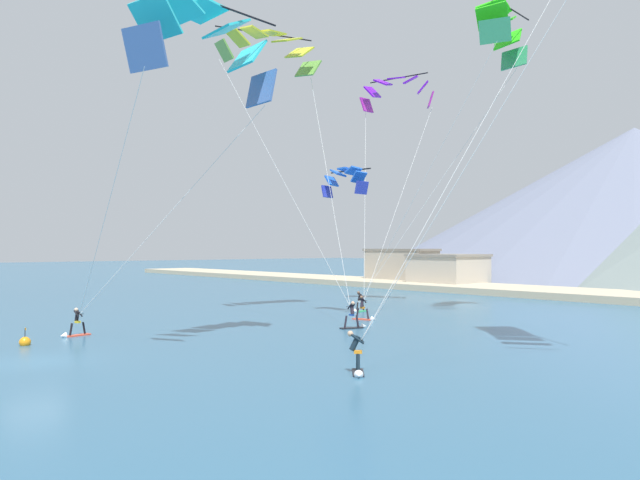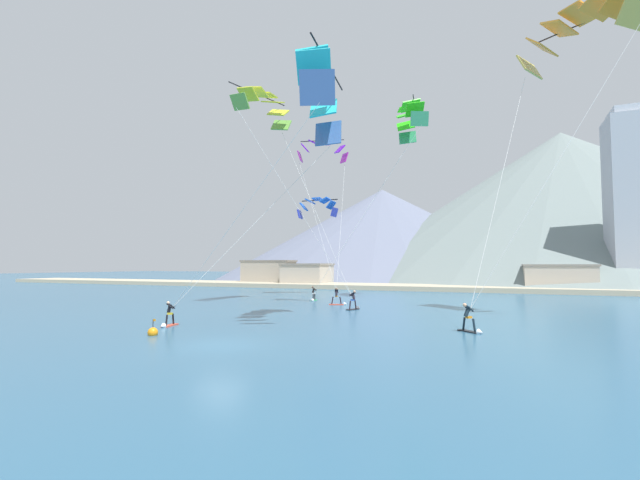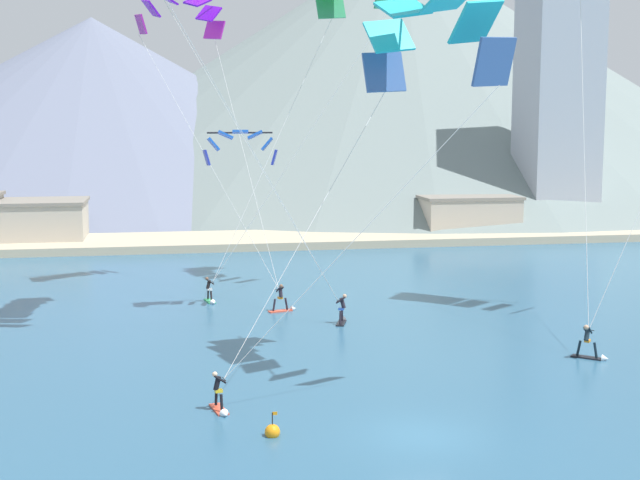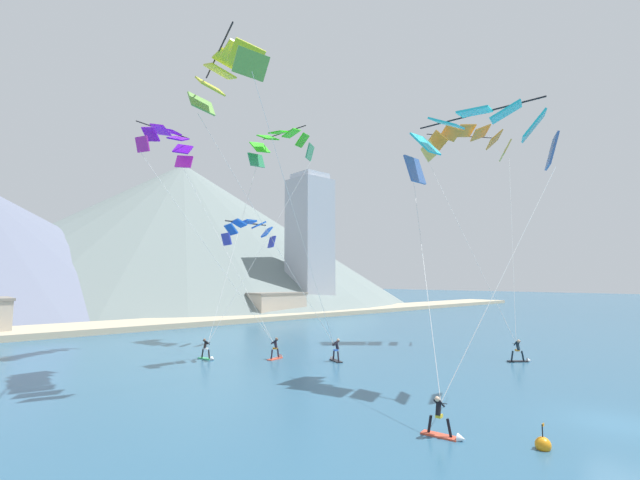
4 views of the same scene
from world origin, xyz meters
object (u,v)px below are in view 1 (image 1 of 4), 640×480
Objects in this scene: kitesurfer_near_lead at (357,361)px; kitesurfer_mid_center at (355,320)px; race_marker_buoy at (25,342)px; kitesurfer_near_trail at (74,328)px; parafoil_kite_far_right at (397,90)px; parafoil_kite_mid_center at (270,46)px; kitesurfer_far_right at (365,312)px; parafoil_kite_near_trail at (205,38)px; parafoil_kite_far_left at (500,29)px; parafoil_kite_distant_high_outer at (345,178)px; kitesurfer_far_left at (358,306)px.

kitesurfer_mid_center reaches higher than kitesurfer_near_lead.
kitesurfer_near_lead is at bearing -43.39° from kitesurfer_mid_center.
kitesurfer_near_trail is at bearing 119.14° from race_marker_buoy.
parafoil_kite_mid_center is at bearing -95.31° from parafoil_kite_far_right.
kitesurfer_mid_center is at bearing 61.53° from kitesurfer_near_trail.
kitesurfer_far_right is 21.23m from race_marker_buoy.
parafoil_kite_near_trail reaches higher than race_marker_buoy.
parafoil_kite_near_trail is at bearing -94.04° from parafoil_kite_far_left.
parafoil_kite_mid_center reaches higher than parafoil_kite_near_trail.
parafoil_kite_distant_high_outer is (2.53, 18.37, 9.52)m from kitesurfer_near_trail.
kitesurfer_far_right is (4.16, -3.38, 0.06)m from kitesurfer_far_left.
kitesurfer_near_lead reaches higher than kitesurfer_near_trail.
parafoil_kite_mid_center is 16.43m from parafoil_kite_far_left.
parafoil_kite_near_trail is 26.23m from parafoil_kite_far_right.
kitesurfer_near_lead is 0.09× the size of parafoil_kite_mid_center.
parafoil_kite_far_right is (-1.30, 5.88, 17.96)m from kitesurfer_far_left.
parafoil_kite_distant_high_outer is (-6.57, 15.33, -5.11)m from parafoil_kite_near_trail.
kitesurfer_near_trail is at bearing -112.72° from parafoil_kite_far_left.
parafoil_kite_far_right is 4.18× the size of parafoil_kite_distant_high_outer.
parafoil_kite_far_left reaches higher than parafoil_kite_mid_center.
kitesurfer_near_trail reaches higher than race_marker_buoy.
parafoil_kite_mid_center reaches higher than race_marker_buoy.
parafoil_kite_near_trail is 17.73m from race_marker_buoy.
kitesurfer_far_right reaches higher than race_marker_buoy.
parafoil_kite_far_left is at bearing 75.36° from kitesurfer_mid_center.
kitesurfer_mid_center is 1.00× the size of kitesurfer_far_left.
parafoil_kite_far_left is 11.47m from parafoil_kite_far_right.
kitesurfer_near_trail is at bearing -83.54° from parafoil_kite_mid_center.
kitesurfer_far_right is at bearing -39.14° from kitesurfer_far_left.
race_marker_buoy is at bearing -154.49° from kitesurfer_near_lead.
kitesurfer_near_trail is at bearing -92.15° from kitesurfer_far_left.
parafoil_kite_far_left reaches higher than kitesurfer_near_lead.
kitesurfer_far_right is 21.92m from parafoil_kite_far_left.
parafoil_kite_near_trail reaches higher than kitesurfer_mid_center.
kitesurfer_near_lead is 0.99× the size of kitesurfer_far_right.
kitesurfer_near_trail is at bearing -88.95° from parafoil_kite_far_right.
parafoil_kite_distant_high_outer reaches higher than kitesurfer_near_lead.
kitesurfer_near_lead is 17.07m from parafoil_kite_near_trail.
kitesurfer_near_lead is 0.11× the size of parafoil_kite_near_trail.
kitesurfer_mid_center is 23.55m from parafoil_kite_far_right.
parafoil_kite_near_trail reaches higher than kitesurfer_far_right.
parafoil_kite_mid_center reaches higher than parafoil_kite_distant_high_outer.
parafoil_kite_far_left is (-7.20, 20.79, 19.73)m from kitesurfer_near_lead.
parafoil_kite_near_trail is (8.30, -18.31, 14.63)m from kitesurfer_far_left.
kitesurfer_far_right is at bearing -127.19° from parafoil_kite_far_left.
race_marker_buoy is (2.17, -30.23, -18.25)m from parafoil_kite_far_right.
kitesurfer_far_left is at bearing 69.64° from parafoil_kite_mid_center.
kitesurfer_mid_center is 18.45m from parafoil_kite_near_trail.
parafoil_kite_near_trail is 15.17× the size of race_marker_buoy.
parafoil_kite_far_right reaches higher than kitesurfer_far_right.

